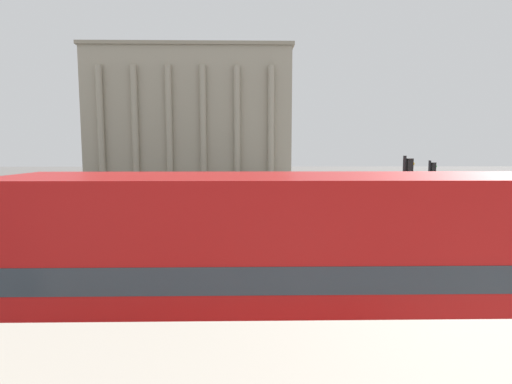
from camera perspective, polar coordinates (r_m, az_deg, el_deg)
The scene contains 8 objects.
double_decker_bus at distance 7.55m, azimuth 3.65°, elevation -10.74°, with size 10.01×2.75×3.95m.
plaza_building_left at distance 63.07m, azimuth -9.19°, elevation 10.82°, with size 30.33×11.63×19.32m.
traffic_light_near at distance 15.65m, azimuth 20.55°, elevation -0.51°, with size 0.42×0.24×4.19m.
traffic_light_mid at distance 21.77m, azimuth 23.62°, elevation 0.62°, with size 0.42×0.24×3.87m.
car_silver at distance 27.96m, azimuth 10.76°, elevation -1.62°, with size 4.20×1.93×1.35m.
pedestrian_grey at distance 23.12m, azimuth -10.24°, elevation -2.38°, with size 0.32×0.32×1.79m.
pedestrian_blue at distance 17.55m, azimuth 20.92°, elevation -5.60°, with size 0.32×0.32×1.69m.
pedestrian_olive at distance 27.30m, azimuth -10.65°, elevation -1.18°, with size 0.32×0.32×1.72m.
Camera 1 is at (-1.05, -2.60, 4.42)m, focal length 28.00 mm.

